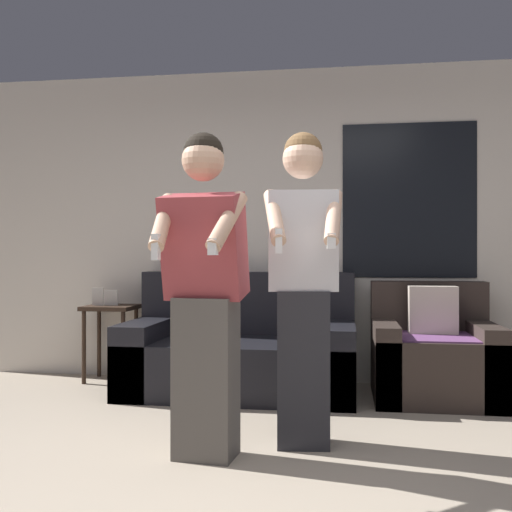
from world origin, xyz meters
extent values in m
plane|color=tan|center=(0.00, 0.00, 0.00)|extent=(14.00, 14.00, 0.00)
cube|color=silver|center=(0.00, 2.66, 1.35)|extent=(5.45, 0.06, 2.70)
cube|color=black|center=(1.00, 2.63, 1.55)|extent=(1.10, 0.01, 1.30)
cube|color=black|center=(-0.35, 2.10, 0.21)|extent=(1.79, 0.97, 0.42)
cube|color=black|center=(-0.35, 2.47, 0.68)|extent=(1.79, 0.22, 0.52)
cube|color=black|center=(-1.11, 2.10, 0.28)|extent=(0.28, 0.97, 0.56)
cube|color=black|center=(0.41, 2.10, 0.28)|extent=(0.28, 0.97, 0.56)
cube|color=#332823|center=(1.13, 2.11, 0.24)|extent=(0.90, 0.84, 0.48)
cube|color=#332823|center=(1.13, 2.43, 0.68)|extent=(0.90, 0.20, 0.40)
cube|color=#332823|center=(0.77, 2.11, 0.29)|extent=(0.18, 0.84, 0.58)
cube|color=#332823|center=(1.49, 2.11, 0.29)|extent=(0.18, 0.84, 0.58)
cube|color=#704275|center=(1.13, 2.07, 0.48)|extent=(0.77, 0.68, 0.01)
cube|color=beige|center=(1.13, 2.17, 0.67)|extent=(0.36, 0.14, 0.36)
cube|color=#332319|center=(-1.54, 2.41, 0.63)|extent=(0.43, 0.40, 0.04)
cylinder|color=#332319|center=(-1.71, 2.25, 0.31)|extent=(0.04, 0.04, 0.62)
cylinder|color=#332319|center=(-1.36, 2.25, 0.31)|extent=(0.04, 0.04, 0.62)
cylinder|color=#332319|center=(-1.71, 2.56, 0.31)|extent=(0.04, 0.04, 0.62)
cylinder|color=#332319|center=(-1.36, 2.56, 0.31)|extent=(0.04, 0.04, 0.62)
cube|color=beige|center=(-1.65, 2.39, 0.72)|extent=(0.10, 0.02, 0.17)
cube|color=beige|center=(-1.54, 2.41, 0.71)|extent=(0.13, 0.02, 0.15)
cube|color=#56514C|center=(-0.27, 0.61, 0.43)|extent=(0.34, 0.27, 0.86)
cube|color=#99383D|center=(-0.27, 0.58, 1.13)|extent=(0.45, 0.37, 0.58)
sphere|color=tan|center=(-0.27, 0.56, 1.59)|extent=(0.23, 0.23, 0.23)
sphere|color=black|center=(-0.27, 0.57, 1.63)|extent=(0.22, 0.22, 0.22)
cylinder|color=tan|center=(-0.46, 0.45, 1.26)|extent=(0.11, 0.36, 0.32)
cube|color=white|center=(-0.45, 0.30, 1.12)|extent=(0.04, 0.04, 0.13)
cylinder|color=tan|center=(-0.11, 0.41, 1.26)|extent=(0.17, 0.36, 0.32)
cube|color=white|center=(-0.15, 0.27, 1.12)|extent=(0.05, 0.04, 0.08)
cube|color=#28282D|center=(0.23, 0.89, 0.44)|extent=(0.32, 0.27, 0.88)
cube|color=silver|center=(0.23, 0.88, 1.17)|extent=(0.41, 0.27, 0.57)
sphere|color=#DBAD8E|center=(0.23, 0.88, 1.64)|extent=(0.23, 0.23, 0.23)
sphere|color=brown|center=(0.23, 0.89, 1.68)|extent=(0.22, 0.22, 0.22)
cylinder|color=#DBAD8E|center=(0.09, 0.72, 1.29)|extent=(0.17, 0.37, 0.33)
cube|color=white|center=(0.13, 0.57, 1.16)|extent=(0.04, 0.04, 0.13)
cylinder|color=#DBAD8E|center=(0.41, 0.75, 1.29)|extent=(0.10, 0.36, 0.33)
cube|color=white|center=(0.40, 0.60, 1.16)|extent=(0.05, 0.04, 0.08)
camera|label=1|loc=(0.47, -2.53, 1.08)|focal=42.00mm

